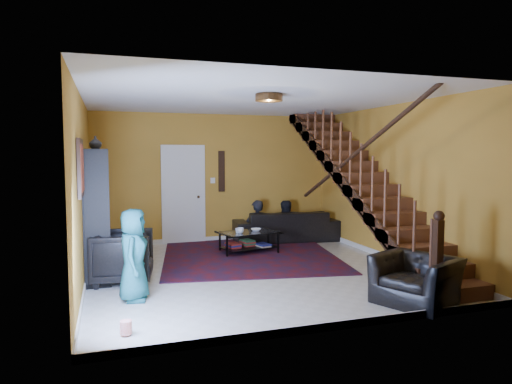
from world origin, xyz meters
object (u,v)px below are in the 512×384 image
Objects in this scene: bookshelf at (98,214)px; sofa at (285,226)px; armchair_left at (123,257)px; armchair_right at (416,280)px; coffee_table at (249,241)px.

bookshelf is 4.31m from sofa.
sofa is 2.66× the size of armchair_left.
armchair_right is 3.78m from coffee_table.
armchair_left is at bearing 39.05° from sofa.
armchair_right is (3.55, -2.19, -0.08)m from armchair_left.
armchair_left reaches higher than armchair_right.
bookshelf is 0.94m from armchair_left.
bookshelf is 1.66× the size of coffee_table.
armchair_right is at bearing -72.31° from coffee_table.
armchair_left is at bearing -146.63° from armchair_right.
bookshelf is 2.32× the size of armchair_left.
bookshelf reaches higher than coffee_table.
bookshelf is at bearing -151.07° from armchair_right.
bookshelf is at bearing 36.98° from armchair_left.
sofa is 1.49m from coffee_table.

